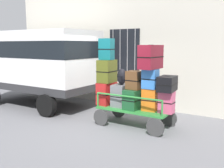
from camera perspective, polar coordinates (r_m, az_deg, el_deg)
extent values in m
plane|color=slate|center=(7.16, -0.77, -9.13)|extent=(40.00, 40.00, 0.00)
cube|color=beige|center=(8.97, 7.94, 10.62)|extent=(12.00, 0.30, 5.00)
cube|color=black|center=(9.19, 2.75, 7.53)|extent=(1.20, 0.04, 1.50)
cylinder|color=gray|center=(9.38, 0.22, 7.56)|extent=(0.03, 0.03, 1.50)
cylinder|color=gray|center=(9.23, 1.81, 7.54)|extent=(0.03, 0.03, 1.50)
cylinder|color=gray|center=(9.08, 3.46, 7.51)|extent=(0.03, 0.03, 1.50)
cylinder|color=gray|center=(8.94, 5.16, 7.47)|extent=(0.03, 0.03, 1.50)
cube|color=white|center=(9.65, -16.21, 5.22)|extent=(4.41, 1.99, 2.02)
cube|color=black|center=(9.64, -16.31, 7.49)|extent=(4.43, 2.01, 0.55)
cube|color=#2D2D30|center=(9.74, -15.99, 0.00)|extent=(4.45, 2.03, 0.24)
cylinder|color=black|center=(8.13, -14.45, -4.65)|extent=(0.70, 0.22, 0.70)
cube|color=#2D8438|center=(6.98, 5.12, -5.57)|extent=(1.96, 0.90, 0.05)
cylinder|color=#383838|center=(6.32, 9.65, -9.56)|extent=(0.45, 0.06, 0.45)
cylinder|color=#383838|center=(7.16, 12.59, -7.45)|extent=(0.45, 0.06, 0.45)
cylinder|color=#383838|center=(7.06, -2.52, -7.48)|extent=(0.45, 0.06, 0.45)
cylinder|color=#383838|center=(7.82, 1.44, -5.85)|extent=(0.45, 0.06, 0.45)
cylinder|color=#2D8438|center=(6.20, 11.17, -5.48)|extent=(0.04, 0.04, 0.39)
cylinder|color=#2D8438|center=(6.95, 13.64, -4.00)|extent=(0.04, 0.04, 0.39)
cylinder|color=#2D8438|center=(7.07, -3.19, -3.55)|extent=(0.04, 0.04, 0.39)
cylinder|color=#2D8438|center=(7.74, 0.34, -2.45)|extent=(0.04, 0.04, 0.39)
cylinder|color=#2D8438|center=(6.54, 3.52, -2.83)|extent=(1.88, 0.04, 0.04)
cylinder|color=#2D8438|center=(7.26, 6.65, -1.71)|extent=(1.88, 0.04, 0.04)
cube|color=#B21E1E|center=(7.34, -1.19, -2.11)|extent=(0.41, 0.59, 0.63)
cube|color=black|center=(7.34, -1.19, -2.11)|extent=(0.42, 0.60, 0.02)
cube|color=black|center=(7.28, -1.19, 0.29)|extent=(0.13, 0.04, 0.02)
cube|color=#4C5119|center=(7.26, -1.12, 2.89)|extent=(0.41, 0.58, 0.64)
cube|color=black|center=(7.26, -1.12, 2.89)|extent=(0.42, 0.59, 0.02)
cube|color=black|center=(7.23, -1.13, 5.36)|extent=(0.13, 0.04, 0.02)
cube|color=#0F5960|center=(7.20, -1.23, 7.80)|extent=(0.39, 0.32, 0.59)
cube|color=black|center=(7.20, -1.23, 7.80)|extent=(0.40, 0.33, 0.02)
cube|color=black|center=(7.20, -1.24, 10.13)|extent=(0.13, 0.04, 0.02)
cube|color=slate|center=(7.11, 1.86, -2.57)|extent=(0.40, 0.55, 0.61)
cube|color=black|center=(7.11, 1.86, -2.57)|extent=(0.42, 0.56, 0.02)
cube|color=black|center=(7.05, 1.87, -0.19)|extent=(0.13, 0.04, 0.02)
cube|color=#194C28|center=(6.90, 5.05, -3.31)|extent=(0.39, 0.71, 0.52)
cube|color=black|center=(6.90, 5.05, -3.31)|extent=(0.40, 0.72, 0.02)
cube|color=black|center=(6.85, 5.08, -1.21)|extent=(0.13, 0.03, 0.02)
cube|color=brown|center=(6.81, 5.12, 0.89)|extent=(0.40, 0.41, 0.48)
cube|color=black|center=(6.81, 5.12, 0.89)|extent=(0.41, 0.42, 0.02)
cube|color=black|center=(6.78, 5.15, 2.88)|extent=(0.13, 0.04, 0.02)
cube|color=orange|center=(6.70, 8.49, -3.47)|extent=(0.40, 0.36, 0.58)
cube|color=black|center=(6.70, 8.49, -3.47)|extent=(0.41, 0.37, 0.02)
cube|color=black|center=(6.65, 8.55, -1.07)|extent=(0.13, 0.04, 0.02)
cube|color=#3372C6|center=(6.61, 8.59, 1.17)|extent=(0.38, 0.37, 0.50)
cube|color=black|center=(6.61, 8.59, 1.17)|extent=(0.39, 0.38, 0.02)
cube|color=black|center=(6.58, 8.64, 3.29)|extent=(0.13, 0.04, 0.02)
cube|color=maroon|center=(6.55, 8.67, 6.01)|extent=(0.39, 0.76, 0.60)
cube|color=black|center=(6.55, 8.67, 6.01)|extent=(0.40, 0.78, 0.02)
cube|color=black|center=(6.54, 8.73, 8.60)|extent=(0.13, 0.04, 0.02)
cube|color=#CC4C72|center=(6.55, 12.10, -4.01)|extent=(0.37, 0.26, 0.55)
cube|color=black|center=(6.55, 12.10, -4.01)|extent=(0.38, 0.27, 0.02)
cube|color=black|center=(6.49, 12.18, -1.68)|extent=(0.13, 0.03, 0.02)
cube|color=black|center=(6.47, 12.28, 0.07)|extent=(0.42, 0.64, 0.37)
cube|color=black|center=(6.47, 12.28, 0.07)|extent=(0.43, 0.66, 0.02)
cube|color=black|center=(6.45, 12.33, 1.66)|extent=(0.13, 0.04, 0.02)
ellipsoid|color=black|center=(7.01, 2.19, 1.66)|extent=(0.27, 0.19, 0.44)
cube|color=black|center=(6.93, 1.80, 1.22)|extent=(0.14, 0.06, 0.15)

